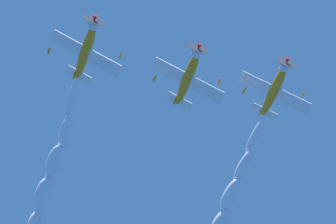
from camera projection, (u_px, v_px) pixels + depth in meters
airplane_lead at (275, 88)px, 87.21m from camera, size 9.24×8.90×4.34m
airplane_left_wingman at (188, 76)px, 83.22m from camera, size 9.03×8.90×4.66m
airplane_right_wingman at (86, 49)px, 82.05m from camera, size 8.99×8.91×4.79m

